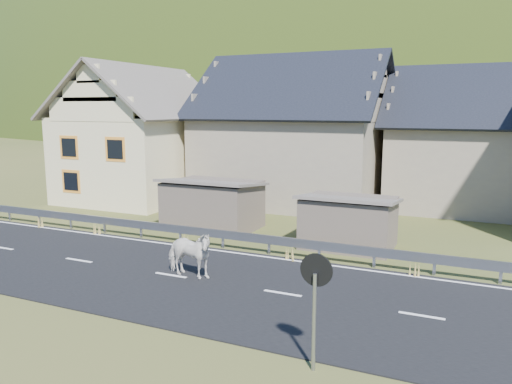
% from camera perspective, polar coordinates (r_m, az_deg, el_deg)
% --- Properties ---
extents(ground, '(160.00, 160.00, 0.00)m').
position_cam_1_polar(ground, '(17.11, -9.69, -9.48)').
color(ground, '#33401A').
rests_on(ground, ground).
extents(road, '(60.00, 7.00, 0.04)m').
position_cam_1_polar(road, '(17.10, -9.69, -9.42)').
color(road, black).
rests_on(road, ground).
extents(lane_markings, '(60.00, 6.60, 0.01)m').
position_cam_1_polar(lane_markings, '(17.09, -9.70, -9.34)').
color(lane_markings, silver).
rests_on(lane_markings, road).
extents(guardrail, '(28.10, 0.09, 0.75)m').
position_cam_1_polar(guardrail, '(19.97, -3.82, -4.90)').
color(guardrail, '#93969B').
rests_on(guardrail, ground).
extents(shed_left, '(4.30, 3.30, 2.40)m').
position_cam_1_polar(shed_left, '(23.20, -4.93, -1.51)').
color(shed_left, '#6C5C4E').
rests_on(shed_left, ground).
extents(shed_right, '(3.80, 2.90, 2.20)m').
position_cam_1_polar(shed_right, '(20.42, 10.54, -3.45)').
color(shed_right, '#6C5C4E').
rests_on(shed_right, ground).
extents(house_cream, '(7.80, 9.80, 8.30)m').
position_cam_1_polar(house_cream, '(31.79, -12.87, 7.20)').
color(house_cream, beige).
rests_on(house_cream, ground).
extents(house_stone_a, '(10.80, 9.80, 8.90)m').
position_cam_1_polar(house_stone_a, '(30.13, 4.64, 7.81)').
color(house_stone_a, gray).
rests_on(house_stone_a, ground).
extents(house_stone_b, '(9.80, 8.80, 8.10)m').
position_cam_1_polar(house_stone_b, '(30.38, 24.15, 6.28)').
color(house_stone_b, gray).
rests_on(house_stone_b, ground).
extents(mountain, '(440.00, 280.00, 260.00)m').
position_cam_1_polar(mountain, '(195.08, 22.85, 1.31)').
color(mountain, '#23360E').
rests_on(mountain, ground).
extents(conifer_patch, '(76.00, 50.00, 28.00)m').
position_cam_1_polar(conifer_patch, '(139.03, -3.24, 9.76)').
color(conifer_patch, black).
rests_on(conifer_patch, ground).
extents(horse, '(0.99, 1.96, 1.61)m').
position_cam_1_polar(horse, '(16.56, -7.70, -7.00)').
color(horse, silver).
rests_on(horse, road).
extents(traffic_mirror, '(0.71, 0.21, 2.57)m').
position_cam_1_polar(traffic_mirror, '(10.69, 6.85, -10.54)').
color(traffic_mirror, '#93969B').
rests_on(traffic_mirror, ground).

